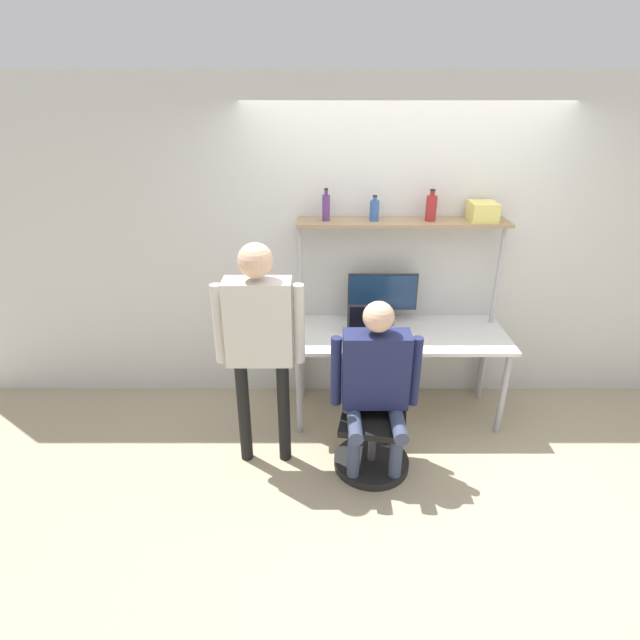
{
  "coord_description": "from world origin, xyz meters",
  "views": [
    {
      "loc": [
        -0.65,
        -3.28,
        2.58
      ],
      "look_at": [
        -0.66,
        -0.13,
        1.11
      ],
      "focal_mm": 28.0,
      "sensor_mm": 36.0,
      "label": 1
    }
  ],
  "objects": [
    {
      "name": "wall_back",
      "position": [
        0.0,
        0.75,
        1.35
      ],
      "size": [
        8.0,
        0.06,
        2.7
      ],
      "color": "silver",
      "rests_on": "ground_plane"
    },
    {
      "name": "bottle_purple",
      "position": [
        -0.6,
        0.58,
        1.75
      ],
      "size": [
        0.06,
        0.06,
        0.25
      ],
      "color": "#593372",
      "rests_on": "shelf_unit"
    },
    {
      "name": "laptop",
      "position": [
        -0.28,
        0.3,
        0.83
      ],
      "size": [
        0.3,
        0.25,
        0.25
      ],
      "color": "#333338",
      "rests_on": "desk"
    },
    {
      "name": "bottle_blue",
      "position": [
        -0.23,
        0.58,
        1.72
      ],
      "size": [
        0.07,
        0.07,
        0.2
      ],
      "color": "#335999",
      "rests_on": "shelf_unit"
    },
    {
      "name": "bottle_red",
      "position": [
        0.21,
        0.58,
        1.74
      ],
      "size": [
        0.08,
        0.08,
        0.24
      ],
      "color": "maroon",
      "rests_on": "shelf_unit"
    },
    {
      "name": "cell_phone",
      "position": [
        -0.01,
        0.2,
        0.77
      ],
      "size": [
        0.07,
        0.15,
        0.01
      ],
      "color": "black",
      "rests_on": "desk"
    },
    {
      "name": "office_chair",
      "position": [
        -0.26,
        -0.29,
        0.27
      ],
      "size": [
        0.56,
        0.56,
        0.9
      ],
      "color": "black",
      "rests_on": "ground_plane"
    },
    {
      "name": "storage_box",
      "position": [
        0.61,
        0.58,
        1.71
      ],
      "size": [
        0.2,
        0.23,
        0.14
      ],
      "color": "#DBCC66",
      "rests_on": "shelf_unit"
    },
    {
      "name": "ground_plane",
      "position": [
        0.0,
        0.0,
        0.0
      ],
      "size": [
        12.0,
        12.0,
        0.0
      ],
      "primitive_type": "plane",
      "color": "tan"
    },
    {
      "name": "desk",
      "position": [
        0.0,
        0.37,
        0.68
      ],
      "size": [
        1.75,
        0.7,
        0.76
      ],
      "color": "silver",
      "rests_on": "ground_plane"
    },
    {
      "name": "monitor",
      "position": [
        -0.13,
        0.57,
        1.01
      ],
      "size": [
        0.58,
        0.22,
        0.44
      ],
      "color": "#333338",
      "rests_on": "desk"
    },
    {
      "name": "person_standing",
      "position": [
        -1.06,
        -0.25,
        1.09
      ],
      "size": [
        0.62,
        0.23,
        1.7
      ],
      "color": "black",
      "rests_on": "ground_plane"
    },
    {
      "name": "shelf_unit",
      "position": [
        0.0,
        0.58,
        1.41
      ],
      "size": [
        1.66,
        0.27,
        1.64
      ],
      "color": "#997A56",
      "rests_on": "ground_plane"
    },
    {
      "name": "person_seated",
      "position": [
        -0.26,
        -0.34,
        0.78
      ],
      "size": [
        0.63,
        0.47,
        1.32
      ],
      "color": "#38425B",
      "rests_on": "ground_plane"
    }
  ]
}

